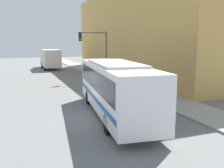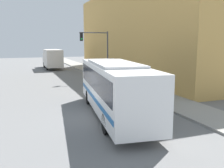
# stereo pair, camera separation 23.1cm
# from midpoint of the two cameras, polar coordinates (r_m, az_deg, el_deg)

# --- Properties ---
(ground_plane) EXTENTS (120.00, 120.00, 0.00)m
(ground_plane) POSITION_cam_midpoint_polar(r_m,az_deg,el_deg) (14.55, -2.23, -7.66)
(ground_plane) COLOR slate
(sidewalk) EXTENTS (2.92, 70.00, 0.12)m
(sidewalk) POSITION_cam_midpoint_polar(r_m,az_deg,el_deg) (35.02, -3.29, 2.60)
(sidewalk) COLOR gray
(sidewalk) RESTS_ON ground_plane
(building_facade) EXTENTS (6.00, 31.71, 11.10)m
(building_facade) POSITION_cam_midpoint_polar(r_m,az_deg,el_deg) (33.51, 5.72, 11.66)
(building_facade) COLOR tan
(building_facade) RESTS_ON ground_plane
(city_bus) EXTENTS (3.65, 10.33, 3.18)m
(city_bus) POSITION_cam_midpoint_polar(r_m,az_deg,el_deg) (14.47, 0.92, -0.28)
(city_bus) COLOR white
(city_bus) RESTS_ON ground_plane
(delivery_truck) EXTENTS (2.43, 7.91, 3.12)m
(delivery_truck) POSITION_cam_midpoint_polar(r_m,az_deg,el_deg) (41.72, -13.36, 5.73)
(delivery_truck) COLOR silver
(delivery_truck) RESTS_ON ground_plane
(fire_hydrant) EXTENTS (0.20, 0.27, 0.77)m
(fire_hydrant) POSITION_cam_midpoint_polar(r_m,az_deg,el_deg) (21.35, 6.08, -0.72)
(fire_hydrant) COLOR red
(fire_hydrant) RESTS_ON sidewalk
(traffic_light_pole) EXTENTS (3.28, 0.35, 5.34)m
(traffic_light_pole) POSITION_cam_midpoint_polar(r_m,az_deg,el_deg) (28.00, -2.95, 8.50)
(traffic_light_pole) COLOR #47474C
(traffic_light_pole) RESTS_ON sidewalk
(parking_meter) EXTENTS (0.14, 0.14, 1.25)m
(parking_meter) POSITION_cam_midpoint_polar(r_m,az_deg,el_deg) (25.19, 1.67, 1.98)
(parking_meter) COLOR #47474C
(parking_meter) RESTS_ON sidewalk
(pedestrian_near_corner) EXTENTS (0.34, 0.34, 1.62)m
(pedestrian_near_corner) POSITION_cam_midpoint_polar(r_m,az_deg,el_deg) (28.92, -0.37, 2.90)
(pedestrian_near_corner) COLOR slate
(pedestrian_near_corner) RESTS_ON sidewalk
(pedestrian_mid_block) EXTENTS (0.34, 0.34, 1.65)m
(pedestrian_mid_block) POSITION_cam_midpoint_polar(r_m,az_deg,el_deg) (27.29, 1.61, 2.53)
(pedestrian_mid_block) COLOR #47382D
(pedestrian_mid_block) RESTS_ON sidewalk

